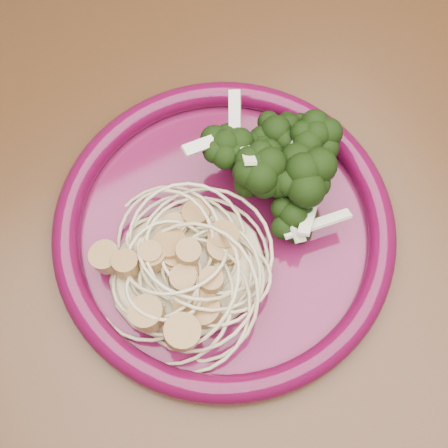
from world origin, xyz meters
name	(u,v)px	position (x,y,z in m)	size (l,w,h in m)	color
dining_table	(248,338)	(0.00, 0.00, 0.65)	(1.20, 0.80, 0.75)	#472814
dinner_plate	(224,229)	(0.01, 0.07, 0.76)	(0.36, 0.36, 0.02)	#540E2E
spaghetti_pile	(187,266)	(-0.03, 0.05, 0.77)	(0.13, 0.11, 0.03)	beige
scallop_cluster	(184,250)	(-0.03, 0.05, 0.81)	(0.13, 0.13, 0.04)	#A37A44
broccoli_pile	(268,169)	(0.06, 0.09, 0.78)	(0.09, 0.15, 0.05)	black
onion_garnish	(271,150)	(0.06, 0.09, 0.81)	(0.06, 0.10, 0.05)	beige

